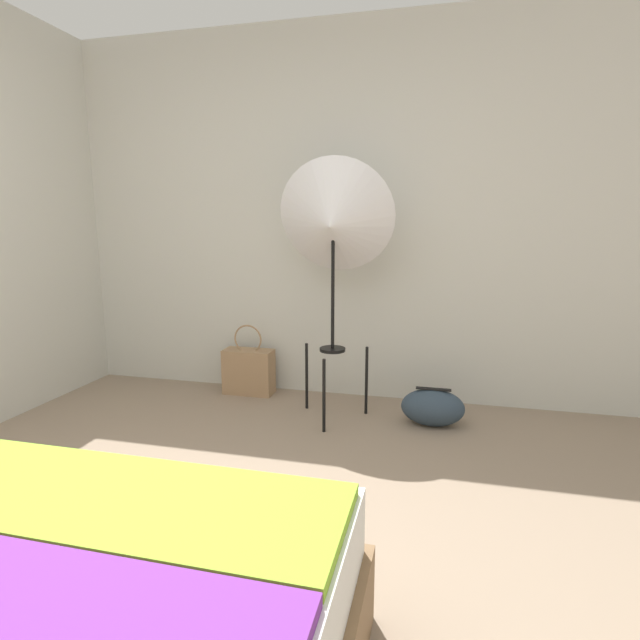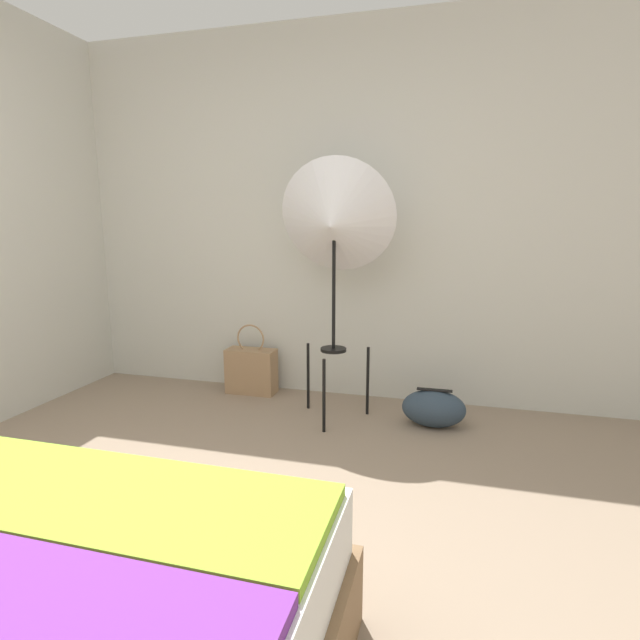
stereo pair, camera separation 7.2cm
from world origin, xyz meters
The scene contains 4 objects.
wall_back centered at (0.00, 2.44, 1.30)m, with size 8.00×0.05×2.60m.
photo_umbrella centered at (0.33, 1.94, 1.26)m, with size 0.74×0.47×1.65m.
tote_bag centered at (-0.38, 2.26, 0.17)m, with size 0.37×0.16×0.52m.
duffel_bag centered at (0.97, 1.97, 0.12)m, with size 0.39×0.23×0.24m.
Camera 1 is at (0.99, -1.09, 1.25)m, focal length 28.00 mm.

